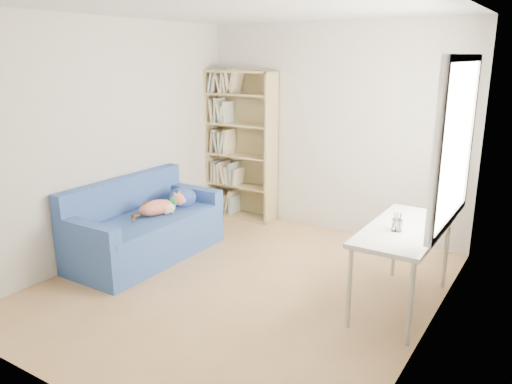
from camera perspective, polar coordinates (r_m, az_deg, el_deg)
ground at (r=5.03m, az=-1.52°, el=-10.57°), size 4.00×4.00×0.00m
room_shell at (r=4.53m, az=-0.38°, el=8.21°), size 3.54×4.04×2.62m
sofa at (r=5.75m, az=-12.55°, el=-4.01°), size 0.85×1.77×0.87m
bookshelf at (r=6.86m, az=-1.75°, el=4.65°), size 1.00×0.31×2.01m
desk at (r=4.57m, az=16.59°, el=-4.69°), size 0.60×1.31×0.75m
pen_cup at (r=4.42m, az=15.83°, el=-3.52°), size 0.09×0.09×0.17m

